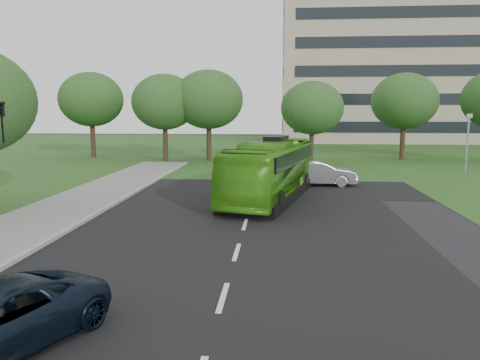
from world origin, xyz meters
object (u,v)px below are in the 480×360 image
(tree_park_d, at_px, (404,101))
(tree_park_f, at_px, (91,100))
(camera_pole, at_px, (468,135))
(office_building, at_px, (407,63))
(bus, at_px, (271,170))
(tree_park_b, at_px, (209,100))
(tree_park_c, at_px, (312,108))
(sedan, at_px, (318,173))
(tree_park_a, at_px, (164,102))

(tree_park_d, xyz_separation_m, tree_park_f, (-31.84, -0.05, 0.21))
(tree_park_f, height_order, camera_pole, tree_park_f)
(office_building, distance_m, bus, 58.76)
(tree_park_b, xyz_separation_m, tree_park_d, (19.12, 2.57, -0.12))
(tree_park_c, height_order, bus, tree_park_c)
(tree_park_b, distance_m, camera_pole, 22.93)
(office_building, xyz_separation_m, tree_park_d, (-8.24, -31.68, -6.70))
(tree_park_b, relative_size, camera_pole, 1.89)
(tree_park_f, bearing_deg, sedan, -37.77)
(bus, bearing_deg, camera_pole, 51.43)
(tree_park_a, height_order, tree_park_b, tree_park_b)
(tree_park_f, height_order, bus, tree_park_f)
(tree_park_a, bearing_deg, tree_park_c, -7.66)
(tree_park_b, bearing_deg, sedan, -57.25)
(tree_park_a, xyz_separation_m, tree_park_f, (-8.48, 2.93, 0.33))
(office_building, distance_m, tree_park_b, 44.33)
(tree_park_c, xyz_separation_m, sedan, (-0.38, -12.33, -4.29))
(tree_park_a, distance_m, tree_park_b, 4.26)
(tree_park_f, bearing_deg, tree_park_a, -19.04)
(tree_park_a, xyz_separation_m, sedan, (13.64, -14.21, -4.87))
(office_building, bearing_deg, tree_park_c, -115.69)
(bus, relative_size, camera_pole, 2.48)
(tree_park_f, bearing_deg, office_building, 38.37)
(tree_park_b, distance_m, tree_park_f, 12.97)
(tree_park_b, height_order, bus, tree_park_b)
(tree_park_c, distance_m, sedan, 13.06)
(tree_park_c, bearing_deg, bus, -101.09)
(tree_park_b, bearing_deg, office_building, 51.39)
(bus, relative_size, sedan, 2.33)
(office_building, height_order, bus, office_building)
(tree_park_f, relative_size, bus, 0.77)
(camera_pole, bearing_deg, tree_park_c, 172.67)
(tree_park_a, relative_size, tree_park_f, 0.95)
(tree_park_a, distance_m, sedan, 20.29)
(tree_park_c, distance_m, tree_park_f, 23.03)
(tree_park_f, relative_size, sedan, 1.79)
(tree_park_c, bearing_deg, tree_park_b, 166.85)
(tree_park_d, distance_m, tree_park_f, 31.84)
(office_building, height_order, tree_park_d, office_building)
(sedan, bearing_deg, tree_park_c, -4.99)
(sedan, bearing_deg, tree_park_a, 40.61)
(tree_park_b, xyz_separation_m, tree_park_f, (-12.72, 2.53, 0.09))
(office_building, bearing_deg, camera_pole, -98.08)
(tree_park_b, distance_m, bus, 21.02)
(sedan, relative_size, camera_pole, 1.07)
(tree_park_a, relative_size, tree_park_b, 0.95)
(tree_park_b, height_order, tree_park_c, tree_park_b)
(tree_park_a, height_order, tree_park_d, tree_park_d)
(tree_park_f, bearing_deg, bus, -49.10)
(tree_park_a, height_order, camera_pole, tree_park_a)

